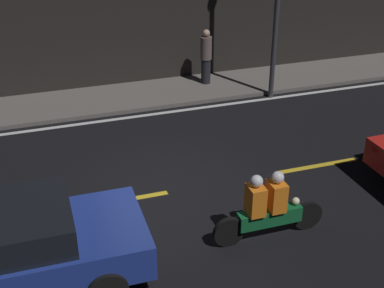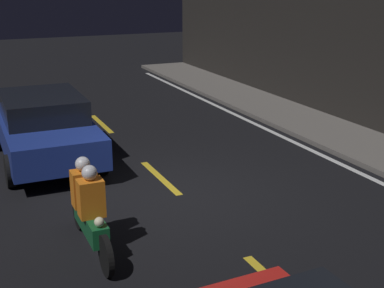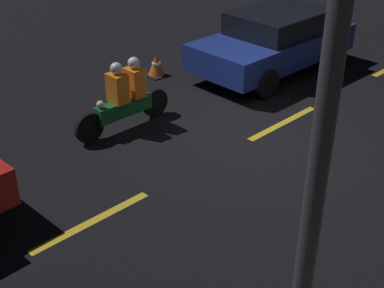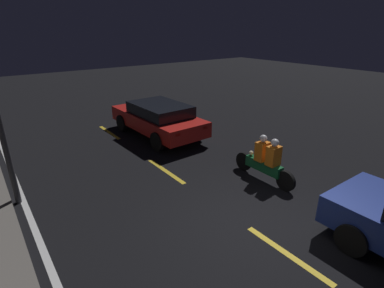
# 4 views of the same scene
# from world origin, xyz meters

# --- Properties ---
(ground_plane) EXTENTS (56.00, 56.00, 0.00)m
(ground_plane) POSITION_xyz_m (0.00, 0.00, 0.00)
(ground_plane) COLOR black
(raised_curb) EXTENTS (28.00, 1.99, 0.12)m
(raised_curb) POSITION_xyz_m (0.00, 5.09, 0.06)
(raised_curb) COLOR #605B56
(raised_curb) RESTS_ON ground
(lane_dash_c) EXTENTS (2.00, 0.14, 0.01)m
(lane_dash_c) POSITION_xyz_m (-1.00, 0.00, 0.00)
(lane_dash_c) COLOR gold
(lane_dash_c) RESTS_ON ground
(lane_dash_d) EXTENTS (2.00, 0.14, 0.01)m
(lane_dash_d) POSITION_xyz_m (3.50, 0.00, 0.00)
(lane_dash_d) COLOR gold
(lane_dash_d) RESTS_ON ground
(lane_solid_kerb) EXTENTS (25.20, 0.14, 0.01)m
(lane_solid_kerb) POSITION_xyz_m (0.00, 3.84, 0.00)
(lane_solid_kerb) COLOR silver
(lane_solid_kerb) RESTS_ON ground
(sedan_blue) EXTENTS (4.15, 1.98, 1.43)m
(sedan_blue) POSITION_xyz_m (-3.06, -1.88, 0.77)
(sedan_blue) COLOR navy
(sedan_blue) RESTS_ON ground
(motorcycle) EXTENTS (2.14, 0.36, 1.36)m
(motorcycle) POSITION_xyz_m (1.30, -1.98, 0.64)
(motorcycle) COLOR black
(motorcycle) RESTS_ON ground
(pedestrian) EXTENTS (0.34, 0.34, 1.65)m
(pedestrian) POSITION_xyz_m (2.72, 5.32, 0.95)
(pedestrian) COLOR black
(pedestrian) RESTS_ON raised_curb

